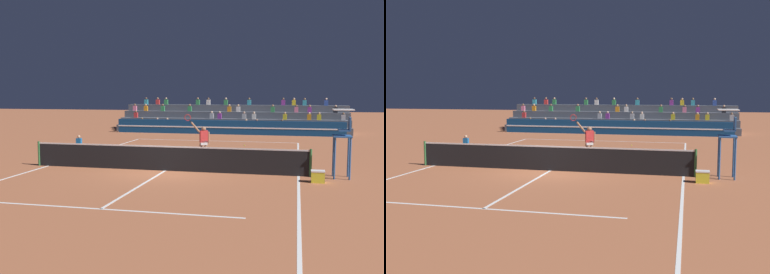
# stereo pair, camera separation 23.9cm
# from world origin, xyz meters

# --- Properties ---
(ground_plane) EXTENTS (120.00, 120.00, 0.00)m
(ground_plane) POSITION_xyz_m (0.00, 0.00, 0.00)
(ground_plane) COLOR #AD603D
(court_lines) EXTENTS (11.10, 23.90, 0.01)m
(court_lines) POSITION_xyz_m (0.00, 0.00, 0.00)
(court_lines) COLOR white
(court_lines) RESTS_ON ground
(tennis_net) EXTENTS (12.00, 0.10, 1.10)m
(tennis_net) POSITION_xyz_m (0.00, 0.00, 0.54)
(tennis_net) COLOR #2D6B38
(tennis_net) RESTS_ON ground
(sponsor_banner_wall) EXTENTS (18.00, 0.26, 1.10)m
(sponsor_banner_wall) POSITION_xyz_m (0.00, 16.81, 0.55)
(sponsor_banner_wall) COLOR navy
(sponsor_banner_wall) RESTS_ON ground
(bleacher_stand) EXTENTS (19.14, 3.80, 2.83)m
(bleacher_stand) POSITION_xyz_m (0.00, 19.98, 0.84)
(bleacher_stand) COLOR #4C515B
(bleacher_stand) RESTS_ON ground
(umpire_chair) EXTENTS (0.76, 0.84, 2.67)m
(umpire_chair) POSITION_xyz_m (7.14, -0.00, 1.72)
(umpire_chair) COLOR #285699
(umpire_chair) RESTS_ON ground
(ball_kid_courtside) EXTENTS (0.30, 0.36, 0.84)m
(ball_kid_courtside) POSITION_xyz_m (-6.82, 5.50, 0.33)
(ball_kid_courtside) COLOR black
(ball_kid_courtside) RESTS_ON ground
(tennis_player) EXTENTS (1.15, 0.65, 2.36)m
(tennis_player) POSITION_xyz_m (1.11, 2.52, 0.98)
(tennis_player) COLOR #9E7051
(tennis_player) RESTS_ON ground
(tennis_ball) EXTENTS (0.07, 0.07, 0.07)m
(tennis_ball) POSITION_xyz_m (2.26, 9.64, 0.03)
(tennis_ball) COLOR #C6DB33
(tennis_ball) RESTS_ON ground
(equipment_cooler) EXTENTS (0.50, 0.38, 0.45)m
(equipment_cooler) POSITION_xyz_m (6.19, -1.10, 0.23)
(equipment_cooler) COLOR yellow
(equipment_cooler) RESTS_ON ground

